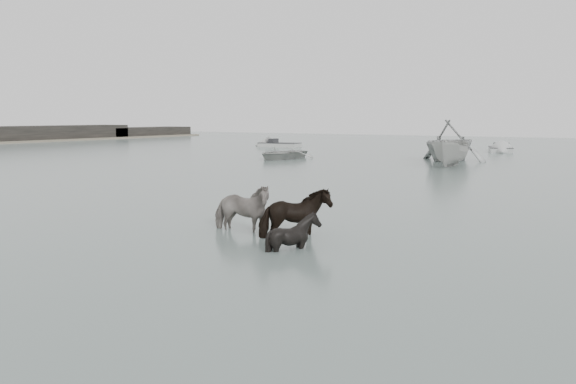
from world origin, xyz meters
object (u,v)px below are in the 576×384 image
object	(u,v)px
rowboat_lead	(282,152)
pony_black	(294,221)
pony_pinto	(241,203)
pony_dark	(296,209)

from	to	relation	value
rowboat_lead	pony_black	bearing A→B (deg)	-54.21
pony_pinto	pony_dark	size ratio (longest dim) A/B	1.21
pony_pinto	rowboat_lead	bearing A→B (deg)	21.75
pony_pinto	pony_black	xyz separation A→B (m)	(1.94, -0.84, -0.11)
pony_dark	pony_black	xyz separation A→B (m)	(0.47, -0.89, -0.10)
pony_black	pony_pinto	bearing A→B (deg)	48.40
pony_pinto	pony_dark	bearing A→B (deg)	-95.95
pony_pinto	pony_black	size ratio (longest dim) A/B	1.42
pony_pinto	pony_dark	distance (m)	1.47
pony_dark	rowboat_lead	bearing A→B (deg)	52.05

